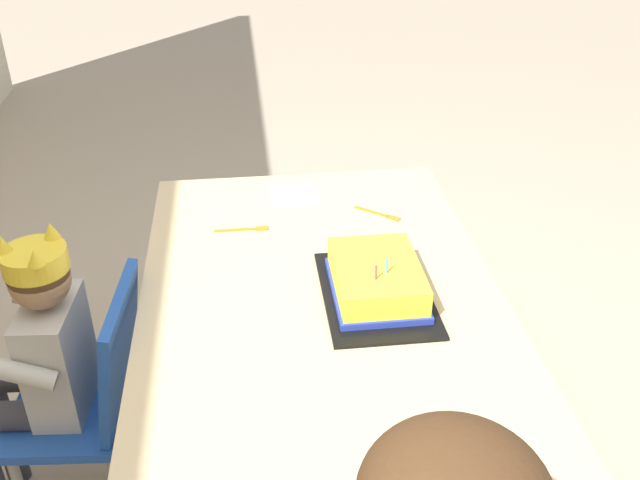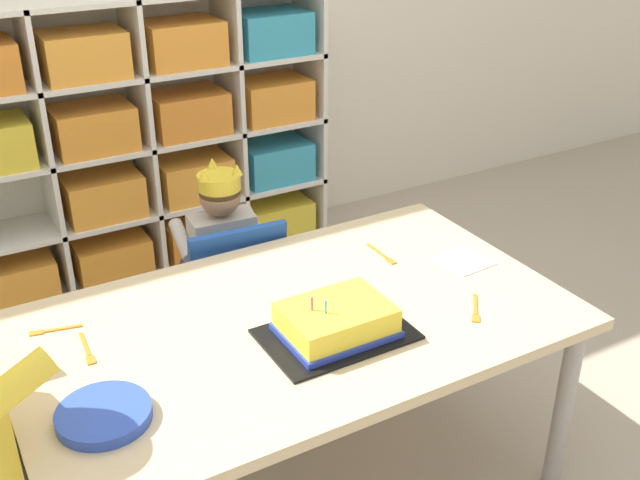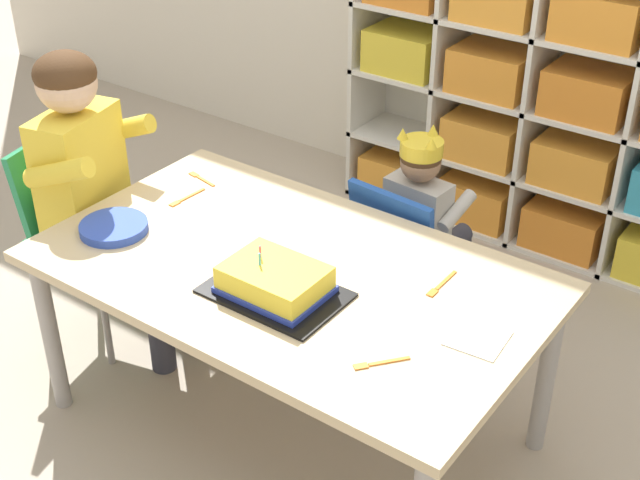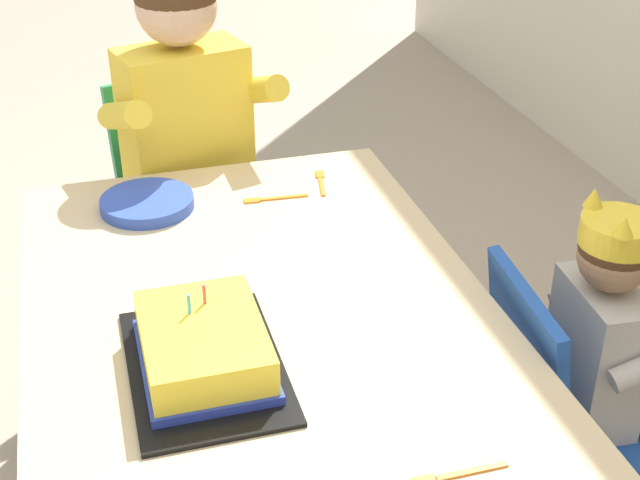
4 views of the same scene
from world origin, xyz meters
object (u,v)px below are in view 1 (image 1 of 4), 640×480
(birthday_cake_on_tray, at_px, (376,282))
(child_with_crown, at_px, (39,351))
(activity_table, at_px, (325,332))
(fork_near_cake_tray, at_px, (380,214))
(fork_by_napkin, at_px, (245,229))
(classroom_chair_blue, at_px, (95,389))

(birthday_cake_on_tray, bearing_deg, child_with_crown, 89.10)
(activity_table, relative_size, fork_near_cake_tray, 12.01)
(fork_by_napkin, bearing_deg, fork_near_cake_tray, -173.85)
(child_with_crown, distance_m, fork_by_napkin, 0.60)
(activity_table, height_order, birthday_cake_on_tray, birthday_cake_on_tray)
(classroom_chair_blue, height_order, fork_near_cake_tray, classroom_chair_blue)
(classroom_chair_blue, bearing_deg, activity_table, 89.11)
(birthday_cake_on_tray, height_order, fork_by_napkin, birthday_cake_on_tray)
(child_with_crown, xyz_separation_m, fork_by_napkin, (0.33, -0.49, 0.10))
(classroom_chair_blue, bearing_deg, fork_near_cake_tray, 121.07)
(birthday_cake_on_tray, relative_size, fork_near_cake_tray, 3.10)
(classroom_chair_blue, bearing_deg, fork_by_napkin, 136.04)
(child_with_crown, relative_size, fork_near_cake_tray, 6.68)
(birthday_cake_on_tray, xyz_separation_m, fork_by_napkin, (0.34, 0.29, -0.03))
(activity_table, xyz_separation_m, classroom_chair_blue, (0.05, 0.55, -0.17))
(classroom_chair_blue, xyz_separation_m, child_with_crown, (0.01, 0.11, 0.12))
(classroom_chair_blue, xyz_separation_m, fork_near_cake_tray, (0.38, -0.76, 0.23))
(child_with_crown, bearing_deg, classroom_chair_blue, 90.44)
(classroom_chair_blue, distance_m, birthday_cake_on_tray, 0.72)
(birthday_cake_on_tray, bearing_deg, classroom_chair_blue, 89.65)
(birthday_cake_on_tray, bearing_deg, fork_near_cake_tray, -12.40)
(activity_table, distance_m, fork_by_napkin, 0.43)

